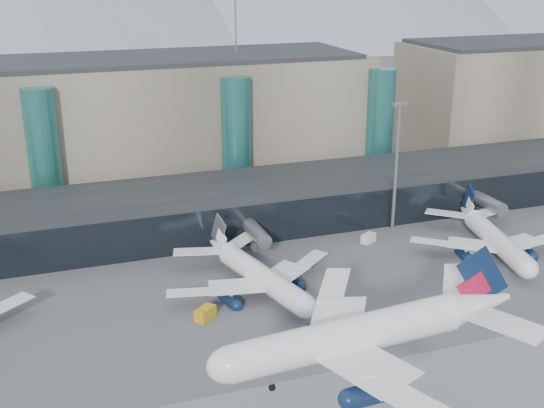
% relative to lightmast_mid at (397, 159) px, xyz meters
% --- Properties ---
extents(ground, '(900.00, 900.00, 0.00)m').
position_rel_lightmast_mid_xyz_m(ground, '(-30.00, -48.00, -14.42)').
color(ground, '#515154').
rests_on(ground, ground).
extents(concourse, '(170.00, 27.00, 10.00)m').
position_rel_lightmast_mid_xyz_m(concourse, '(-30.02, 9.73, -9.45)').
color(concourse, black).
rests_on(concourse, ground).
extents(terminal_main, '(130.00, 30.00, 31.00)m').
position_rel_lightmast_mid_xyz_m(terminal_main, '(-55.00, 42.00, 1.03)').
color(terminal_main, gray).
rests_on(terminal_main, ground).
extents(terminal_east, '(70.00, 30.00, 31.00)m').
position_rel_lightmast_mid_xyz_m(terminal_east, '(65.00, 42.00, 1.03)').
color(terminal_east, gray).
rests_on(terminal_east, ground).
extents(teal_towers, '(116.40, 19.40, 46.00)m').
position_rel_lightmast_mid_xyz_m(teal_towers, '(-44.99, 26.01, -0.41)').
color(teal_towers, '#246763').
rests_on(teal_towers, ground).
extents(lightmast_mid, '(3.00, 1.20, 25.60)m').
position_rel_lightmast_mid_xyz_m(lightmast_mid, '(0.00, 0.00, 0.00)').
color(lightmast_mid, slate).
rests_on(lightmast_mid, ground).
extents(hero_jet, '(32.14, 32.33, 10.47)m').
position_rel_lightmast_mid_xyz_m(hero_jet, '(-36.59, -61.21, 3.44)').
color(hero_jet, white).
rests_on(hero_jet, ground).
extents(jet_parked_mid, '(31.67, 32.66, 10.49)m').
position_rel_lightmast_mid_xyz_m(jet_parked_mid, '(-34.81, -15.72, -10.45)').
color(jet_parked_mid, white).
rests_on(jet_parked_mid, ground).
extents(jet_parked_right, '(31.68, 32.51, 10.45)m').
position_rel_lightmast_mid_xyz_m(jet_parked_right, '(11.75, -15.72, -10.46)').
color(jet_parked_right, white).
rests_on(jet_parked_right, ground).
extents(veh_d, '(3.41, 2.91, 1.72)m').
position_rel_lightmast_mid_xyz_m(veh_d, '(-7.98, -5.06, -13.56)').
color(veh_d, silver).
rests_on(veh_d, ground).
extents(veh_g, '(2.23, 3.06, 1.60)m').
position_rel_lightmast_mid_xyz_m(veh_g, '(7.92, -15.87, -13.62)').
color(veh_g, silver).
rests_on(veh_g, ground).
extents(veh_h, '(3.76, 3.56, 1.88)m').
position_rel_lightmast_mid_xyz_m(veh_h, '(-44.87, -23.83, -13.48)').
color(veh_h, '#C48E17').
rests_on(veh_h, ground).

